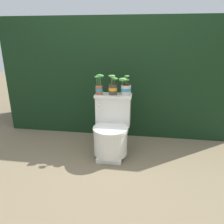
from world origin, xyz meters
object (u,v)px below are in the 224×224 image
potted_plant_left (99,86)px  potted_plant_midleft (113,87)px  potted_plant_middle (126,88)px  toilet (112,130)px

potted_plant_left → potted_plant_midleft: bearing=5.4°
potted_plant_left → potted_plant_middle: size_ratio=1.04×
toilet → potted_plant_middle: (0.15, 0.16, 0.49)m
toilet → potted_plant_middle: bearing=47.0°
toilet → potted_plant_middle: size_ratio=3.12×
toilet → potted_plant_left: size_ratio=2.99×
potted_plant_midleft → potted_plant_middle: 0.15m
potted_plant_left → potted_plant_middle: (0.32, 0.02, -0.02)m
potted_plant_middle → toilet: bearing=-133.0°
potted_plant_left → potted_plant_middle: 0.32m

